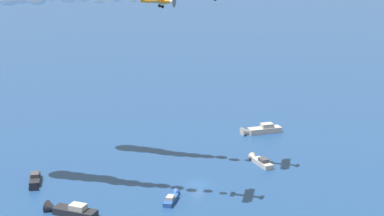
{
  "coord_description": "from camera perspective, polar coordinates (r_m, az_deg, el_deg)",
  "views": [
    {
      "loc": [
        114.22,
        -66.0,
        55.44
      ],
      "look_at": [
        -0.91,
        -0.9,
        17.16
      ],
      "focal_mm": 61.16,
      "sensor_mm": 36.0,
      "label": 1
    }
  ],
  "objects": [
    {
      "name": "ground_plane",
      "position": [
        143.1,
        0.5,
        -6.66
      ],
      "size": [
        2000.0,
        2000.0,
        0.0
      ],
      "primitive_type": "plane",
      "color": "navy"
    },
    {
      "name": "motorboat_far_port",
      "position": [
        146.99,
        -13.56,
        -6.22
      ],
      "size": [
        8.78,
        4.86,
        2.48
      ],
      "color": "black",
      "rests_on": "ground_plane"
    },
    {
      "name": "motorboat_offshore",
      "position": [
        155.19,
        5.94,
        -4.63
      ],
      "size": [
        8.49,
        2.87,
        2.42
      ],
      "color": "#9E9993",
      "rests_on": "ground_plane"
    },
    {
      "name": "motorboat_trailing",
      "position": [
        135.05,
        -1.76,
        -7.85
      ],
      "size": [
        6.26,
        6.12,
        2.02
      ],
      "color": "#23478C",
      "rests_on": "ground_plane"
    },
    {
      "name": "motorboat_mid_cluster",
      "position": [
        131.17,
        -10.72,
        -8.75
      ],
      "size": [
        10.25,
        8.99,
        3.16
      ],
      "color": "black",
      "rests_on": "ground_plane"
    },
    {
      "name": "motorboat_outer_ring_b",
      "position": [
        176.84,
        5.89,
        -1.92
      ],
      "size": [
        5.15,
        11.49,
        3.23
      ],
      "color": "#9E9993",
      "rests_on": "ground_plane"
    },
    {
      "name": "biplane_wingman",
      "position": [
        124.44,
        -2.91,
        9.39
      ],
      "size": [
        6.56,
        6.58,
        3.68
      ],
      "color": "orange"
    }
  ]
}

